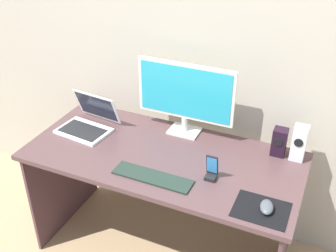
% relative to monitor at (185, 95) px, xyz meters
% --- Properties ---
extents(ground_plane, '(8.00, 8.00, 0.00)m').
position_rel_monitor_xyz_m(ground_plane, '(-0.02, -0.27, -0.97)').
color(ground_plane, tan).
extents(wall_back, '(6.00, 0.04, 2.50)m').
position_rel_monitor_xyz_m(wall_back, '(-0.02, 0.17, 0.28)').
color(wall_back, '#B1A898').
rests_on(wall_back, ground_plane).
extents(desk, '(1.51, 0.70, 0.73)m').
position_rel_monitor_xyz_m(desk, '(-0.02, -0.27, -0.39)').
color(desk, '#4D3537').
rests_on(desk, ground_plane).
extents(monitor, '(0.58, 0.14, 0.44)m').
position_rel_monitor_xyz_m(monitor, '(0.00, 0.00, 0.00)').
color(monitor, silver).
rests_on(monitor, desk).
extents(speaker_right, '(0.07, 0.08, 0.20)m').
position_rel_monitor_xyz_m(speaker_right, '(0.65, -0.01, -0.15)').
color(speaker_right, silver).
rests_on(speaker_right, desk).
extents(speaker_near_monitor, '(0.07, 0.07, 0.16)m').
position_rel_monitor_xyz_m(speaker_near_monitor, '(0.55, -0.01, -0.17)').
color(speaker_near_monitor, black).
rests_on(speaker_near_monitor, desk).
extents(laptop, '(0.33, 0.31, 0.20)m').
position_rel_monitor_xyz_m(laptop, '(-0.54, -0.20, -0.20)').
color(laptop, white).
rests_on(laptop, desk).
extents(keyboard_external, '(0.42, 0.11, 0.01)m').
position_rel_monitor_xyz_m(keyboard_external, '(0.02, -0.48, -0.24)').
color(keyboard_external, '#1F2D27').
rests_on(keyboard_external, desk).
extents(mousepad, '(0.25, 0.20, 0.00)m').
position_rel_monitor_xyz_m(mousepad, '(0.57, -0.48, -0.24)').
color(mousepad, black).
rests_on(mousepad, desk).
extents(mouse, '(0.08, 0.11, 0.04)m').
position_rel_monitor_xyz_m(mouse, '(0.60, -0.48, -0.22)').
color(mouse, '#484C54').
rests_on(mouse, mousepad).
extents(phone_in_dock, '(0.06, 0.06, 0.14)m').
position_rel_monitor_xyz_m(phone_in_dock, '(0.29, -0.36, -0.20)').
color(phone_in_dock, black).
rests_on(phone_in_dock, desk).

